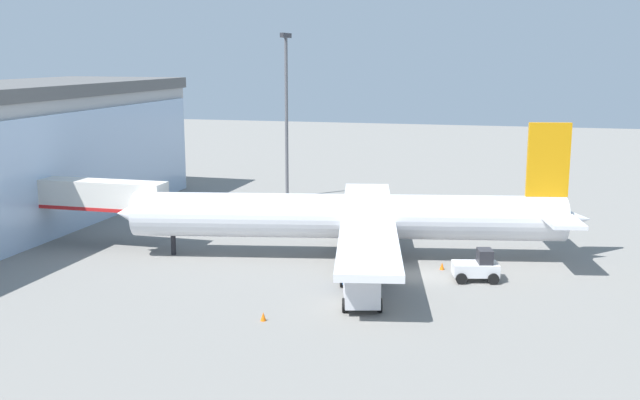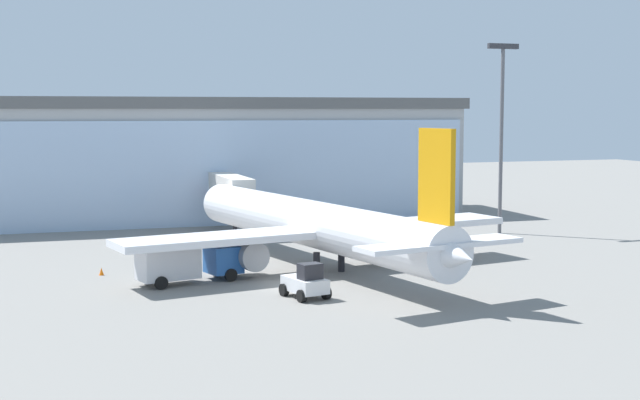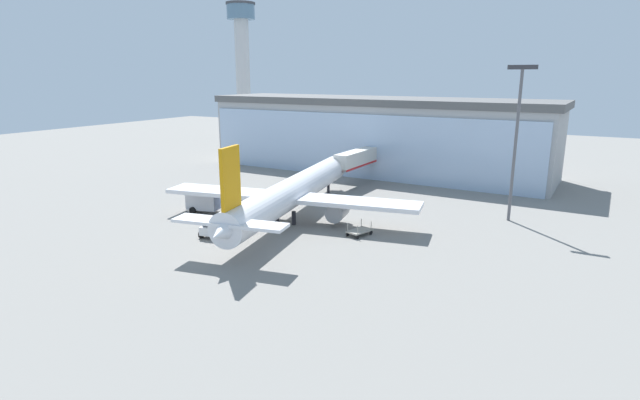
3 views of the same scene
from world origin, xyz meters
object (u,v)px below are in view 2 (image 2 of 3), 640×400
object	(u,v)px
jet_bridge	(228,189)
catering_truck	(187,262)
safety_cone_nose	(324,284)
pushback_tug	(306,283)
baggage_cart	(443,258)
safety_cone_wingtip	(101,271)
apron_light_mast	(502,121)
airplane	(316,225)

from	to	relation	value
jet_bridge	catering_truck	size ratio (longest dim) A/B	1.72
safety_cone_nose	pushback_tug	bearing A→B (deg)	-129.58
baggage_cart	safety_cone_wingtip	size ratio (longest dim) A/B	5.72
jet_bridge	catering_truck	distance (m)	26.37
baggage_cart	apron_light_mast	bearing A→B (deg)	153.45
catering_truck	pushback_tug	bearing A→B (deg)	-63.33
catering_truck	airplane	bearing A→B (deg)	-0.83
safety_cone_nose	airplane	bearing A→B (deg)	75.41
pushback_tug	safety_cone_nose	distance (m)	3.48
catering_truck	safety_cone_wingtip	size ratio (longest dim) A/B	13.84
apron_light_mast	baggage_cart	bearing A→B (deg)	-133.39
airplane	safety_cone_nose	distance (m)	7.87
catering_truck	baggage_cart	world-z (taller)	catering_truck
airplane	catering_truck	xyz separation A→B (m)	(-10.23, -2.35, -1.82)
jet_bridge	pushback_tug	world-z (taller)	jet_bridge
apron_light_mast	catering_truck	distance (m)	37.63
jet_bridge	airplane	size ratio (longest dim) A/B	0.35
safety_cone_nose	safety_cone_wingtip	distance (m)	16.74
jet_bridge	baggage_cart	size ratio (longest dim) A/B	4.16
jet_bridge	safety_cone_wingtip	xyz separation A→B (m)	(-14.19, -19.68, -3.92)
apron_light_mast	safety_cone_nose	xyz separation A→B (m)	(-24.96, -19.37, -10.54)
safety_cone_wingtip	airplane	bearing A→B (deg)	-9.65
pushback_tug	safety_cone_nose	bearing A→B (deg)	-51.84
apron_light_mast	safety_cone_wingtip	xyz separation A→B (m)	(-38.62, -9.70, -10.54)
apron_light_mast	safety_cone_nose	bearing A→B (deg)	-142.19
pushback_tug	jet_bridge	bearing A→B (deg)	-17.08
airplane	safety_cone_wingtip	xyz separation A→B (m)	(-15.50, 2.63, -3.01)
jet_bridge	baggage_cart	xyz separation A→B (m)	(11.13, -24.06, -3.70)
safety_cone_wingtip	safety_cone_nose	bearing A→B (deg)	-35.27
apron_light_mast	pushback_tug	bearing A→B (deg)	-140.97
catering_truck	baggage_cart	size ratio (longest dim) A/B	2.42
pushback_tug	baggage_cart	bearing A→B (deg)	-72.46
airplane	catering_truck	size ratio (longest dim) A/B	4.91
jet_bridge	safety_cone_nose	world-z (taller)	jet_bridge
airplane	safety_cone_nose	bearing A→B (deg)	155.01
safety_cone_wingtip	catering_truck	bearing A→B (deg)	-43.44
jet_bridge	apron_light_mast	world-z (taller)	apron_light_mast
jet_bridge	airplane	xyz separation A→B (m)	(1.31, -22.31, -0.91)
airplane	safety_cone_wingtip	size ratio (longest dim) A/B	67.96
catering_truck	safety_cone_wingtip	bearing A→B (deg)	122.80
jet_bridge	apron_light_mast	distance (m)	27.21
catering_truck	baggage_cart	distance (m)	20.08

